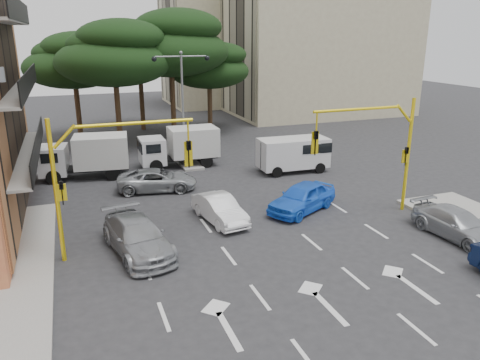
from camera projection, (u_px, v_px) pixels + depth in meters
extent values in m
plane|color=#28282B|center=(271.00, 249.00, 20.66)|extent=(120.00, 120.00, 0.00)
cube|color=gray|center=(185.00, 159.00, 34.96)|extent=(1.40, 6.00, 0.15)
cube|color=black|center=(9.00, 100.00, 22.58)|extent=(0.12, 14.72, 11.20)
cube|color=tan|center=(320.00, 34.00, 53.19)|extent=(20.00, 12.00, 18.00)
cube|color=black|center=(237.00, 39.00, 50.03)|extent=(0.12, 11.04, 16.20)
cube|color=tan|center=(228.00, 42.00, 61.93)|extent=(16.00, 12.00, 16.00)
cube|color=black|center=(168.00, 46.00, 59.42)|extent=(0.12, 11.04, 14.20)
cylinder|color=#382616|center=(119.00, 118.00, 38.29)|extent=(0.44, 0.44, 4.95)
ellipsoid|color=black|center=(114.00, 62.00, 36.96)|extent=(9.15, 9.15, 3.87)
ellipsoid|color=black|center=(121.00, 37.00, 36.23)|extent=(6.86, 6.86, 2.86)
ellipsoid|color=black|center=(106.00, 44.00, 36.66)|extent=(6.07, 6.07, 2.64)
cylinder|color=#382616|center=(173.00, 108.00, 41.66)|extent=(0.44, 0.44, 5.40)
ellipsoid|color=black|center=(171.00, 52.00, 40.20)|extent=(9.98, 9.98, 4.22)
ellipsoid|color=black|center=(178.00, 27.00, 39.43)|extent=(7.49, 7.49, 3.12)
ellipsoid|color=black|center=(164.00, 34.00, 39.87)|extent=(6.62, 6.62, 2.88)
cylinder|color=#382616|center=(79.00, 115.00, 40.96)|extent=(0.44, 0.44, 4.50)
ellipsoid|color=black|center=(74.00, 68.00, 39.74)|extent=(8.32, 8.32, 3.52)
ellipsoid|color=black|center=(79.00, 47.00, 39.07)|extent=(6.24, 6.24, 2.60)
ellipsoid|color=black|center=(66.00, 53.00, 39.48)|extent=(5.52, 5.52, 2.40)
cylinder|color=#382616|center=(210.00, 110.00, 44.97)|extent=(0.44, 0.44, 4.05)
ellipsoid|color=black|center=(209.00, 71.00, 43.88)|extent=(7.49, 7.49, 3.17)
ellipsoid|color=black|center=(216.00, 55.00, 43.26)|extent=(5.62, 5.62, 2.34)
ellipsoid|color=black|center=(203.00, 59.00, 43.66)|extent=(4.97, 4.97, 2.16)
cylinder|color=#382616|center=(142.00, 104.00, 45.55)|extent=(0.44, 0.44, 4.95)
ellipsoid|color=black|center=(139.00, 57.00, 44.21)|extent=(9.15, 9.15, 3.87)
ellipsoid|color=black|center=(145.00, 36.00, 43.49)|extent=(6.86, 6.86, 2.86)
ellipsoid|color=black|center=(132.00, 43.00, 43.92)|extent=(6.07, 6.07, 2.64)
cylinder|color=yellow|center=(408.00, 156.00, 24.38)|extent=(0.18, 0.18, 6.00)
cylinder|color=yellow|center=(404.00, 113.00, 23.52)|extent=(0.95, 0.14, 0.95)
cylinder|color=yellow|center=(358.00, 109.00, 22.51)|extent=(4.80, 0.14, 0.14)
cylinder|color=yellow|center=(317.00, 121.00, 21.92)|extent=(0.08, 0.08, 0.90)
imported|color=black|center=(316.00, 143.00, 22.24)|extent=(0.20, 0.24, 1.20)
cube|color=yellow|center=(315.00, 143.00, 22.31)|extent=(0.36, 0.06, 1.10)
imported|color=black|center=(406.00, 157.00, 24.17)|extent=(0.16, 0.20, 1.00)
cube|color=yellow|center=(405.00, 156.00, 24.26)|extent=(0.35, 0.08, 0.70)
cylinder|color=yellow|center=(56.00, 193.00, 18.72)|extent=(0.18, 0.18, 6.00)
cylinder|color=yellow|center=(64.00, 137.00, 18.22)|extent=(0.95, 0.14, 0.95)
cylinder|color=yellow|center=(135.00, 123.00, 19.02)|extent=(4.80, 0.14, 0.14)
cylinder|color=yellow|center=(188.00, 130.00, 19.88)|extent=(0.08, 0.08, 0.90)
imported|color=black|center=(189.00, 154.00, 20.20)|extent=(0.20, 0.24, 1.20)
cube|color=yellow|center=(188.00, 154.00, 20.27)|extent=(0.36, 0.06, 1.10)
imported|color=black|center=(62.00, 193.00, 18.66)|extent=(0.16, 0.20, 1.00)
cube|color=yellow|center=(62.00, 192.00, 18.75)|extent=(0.35, 0.08, 0.70)
cylinder|color=slate|center=(1.00, 75.00, 14.23)|extent=(0.20, 0.20, 0.45)
cylinder|color=slate|center=(183.00, 108.00, 33.81)|extent=(0.16, 0.16, 7.50)
cylinder|color=slate|center=(168.00, 57.00, 32.42)|extent=(1.80, 0.10, 0.10)
sphere|color=black|center=(154.00, 59.00, 32.14)|extent=(0.36, 0.36, 0.36)
cylinder|color=slate|center=(193.00, 56.00, 33.01)|extent=(1.80, 0.10, 0.10)
sphere|color=black|center=(207.00, 58.00, 33.39)|extent=(0.36, 0.36, 0.36)
sphere|color=slate|center=(181.00, 53.00, 32.64)|extent=(0.24, 0.24, 0.24)
imported|color=white|center=(220.00, 209.00, 23.48)|extent=(2.00, 4.19, 1.32)
imported|color=blue|center=(302.00, 197.00, 24.83)|extent=(4.80, 3.71, 1.53)
imported|color=#929599|center=(137.00, 237.00, 20.09)|extent=(2.93, 5.42, 1.49)
imported|color=#9B9FA3|center=(157.00, 180.00, 28.15)|extent=(5.02, 3.01, 1.31)
imported|color=#9FA3A7|center=(457.00, 224.00, 21.65)|extent=(2.20, 4.68, 1.32)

